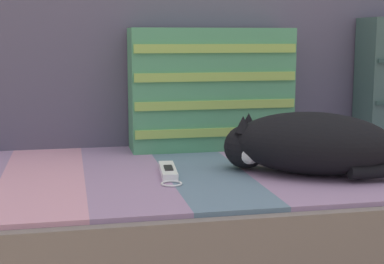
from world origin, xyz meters
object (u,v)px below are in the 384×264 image
couch (267,232)px  throw_pillow_striped (211,89)px  game_remote_near (168,172)px  sleeping_cat (305,144)px

couch → throw_pillow_striped: size_ratio=3.89×
throw_pillow_striped → couch: bearing=-65.7°
couch → throw_pillow_striped: throw_pillow_striped is taller
couch → game_remote_near: (-0.29, -0.10, 0.20)m
couch → sleeping_cat: (0.04, -0.15, 0.27)m
throw_pillow_striped → game_remote_near: (-0.18, -0.33, -0.17)m
couch → sleeping_cat: 0.31m
couch → sleeping_cat: bearing=-75.1°
couch → game_remote_near: 0.36m
couch → game_remote_near: game_remote_near is taller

